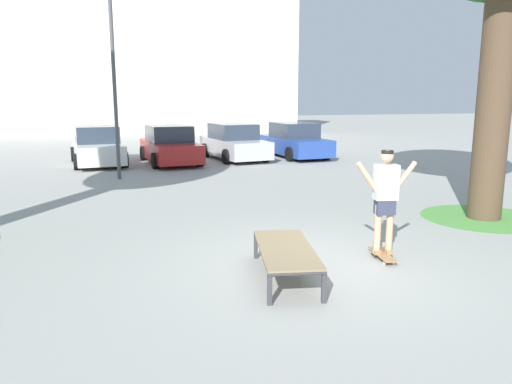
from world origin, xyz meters
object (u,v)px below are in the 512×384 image
Objects in this scene: car_white at (97,147)px; car_blue at (295,141)px; skate_box at (286,251)px; skateboard at (382,255)px; skater at (385,195)px; car_silver at (234,143)px; car_red at (170,146)px; light_post at (113,57)px.

car_white is 1.01× the size of car_blue.
car_blue reaches higher than skate_box.
skater reaches higher than skateboard.
skateboard is 13.43m from car_silver.
car_blue is at bearing 68.25° from skate_box.
car_silver is 1.02× the size of car_blue.
car_white reaches higher than skateboard.
car_red is (-0.06, 13.23, 0.28)m from skate_box.
car_red is 1.01× the size of car_blue.
skater is 0.29× the size of light_post.
skateboard is 0.14× the size of light_post.
light_post reaches higher than car_white.
light_post is at bearing -152.91° from car_blue.
skateboard is at bearing -99.96° from skater.
light_post reaches higher than car_blue.
skateboard is 13.05m from car_red.
car_silver is 0.75× the size of light_post.
skater is (0.00, 0.00, 0.99)m from skateboard.
car_blue is at bearing 74.66° from skateboard.
car_silver reaches higher than skate_box.
car_red is at bearing 98.20° from skateboard.
car_red is at bearing -10.05° from car_white.
car_red reaches higher than skate_box.
car_silver is 2.77m from car_blue.
skater is at bearing 80.04° from skateboard.
skater is 0.39× the size of car_blue.
car_red is 5.06m from light_post.
car_white is at bearing 109.05° from skateboard.
car_silver reaches higher than skateboard.
skater is 0.39× the size of car_white.
car_silver is (2.70, 13.71, 0.28)m from skate_box.
skateboard is 0.19× the size of car_red.
skater is at bearing -81.80° from car_red.
car_silver and car_blue have the same top height.
skateboard is at bearing -81.80° from car_red.
car_white reaches higher than skate_box.
car_red is (-1.86, 12.90, -0.38)m from skater.
car_blue is (3.67, 13.37, -0.38)m from skater.
car_silver is at bearing 38.89° from light_post.
car_silver is at bearing 78.85° from skate_box.
skate_box is 13.98m from car_silver.
car_red reaches higher than skateboard.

